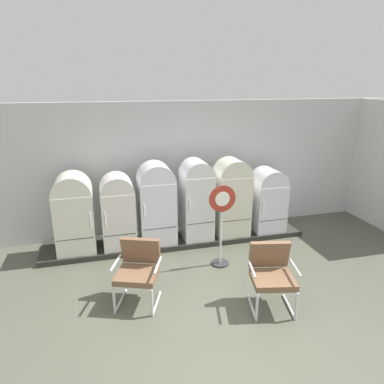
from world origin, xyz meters
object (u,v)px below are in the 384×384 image
Objects in this scene: refrigerator_3 at (197,197)px; sign_stand at (221,226)px; refrigerator_2 at (157,201)px; armchair_right at (271,272)px; refrigerator_1 at (118,209)px; refrigerator_4 at (232,195)px; refrigerator_5 at (268,198)px; armchair_left at (138,268)px; refrigerator_0 at (74,211)px.

refrigerator_3 reaches higher than sign_stand.
refrigerator_3 is (0.82, -0.00, 0.01)m from refrigerator_2.
refrigerator_2 is 2.74m from armchair_right.
refrigerator_3 is at bearing 0.30° from refrigerator_1.
armchair_right is 1.38m from sign_stand.
refrigerator_2 is 0.82m from refrigerator_3.
refrigerator_3 reaches higher than refrigerator_4.
armchair_right is (-0.28, -2.36, -0.41)m from refrigerator_4.
armchair_right is (0.47, -2.39, -0.42)m from refrigerator_3.
refrigerator_3 is at bearing 101.10° from armchair_right.
sign_stand is (-1.42, -1.05, -0.05)m from refrigerator_5.
armchair_left is at bearing -155.40° from sign_stand.
sign_stand is (1.73, -1.05, -0.10)m from refrigerator_1.
refrigerator_5 is at bearing -0.44° from refrigerator_0.
armchair_left is (-2.14, -1.74, -0.41)m from refrigerator_4.
sign_stand reaches higher than armchair_right.
refrigerator_3 is at bearing -0.56° from refrigerator_0.
refrigerator_1 is 0.95× the size of sign_stand.
refrigerator_5 is 1.40× the size of armchair_left.
sign_stand is (1.55, 0.71, 0.21)m from armchair_left.
refrigerator_4 reaches higher than refrigerator_0.
refrigerator_4 is 1.20m from sign_stand.
refrigerator_5 is 3.47m from armchair_left.
refrigerator_4 reaches higher than refrigerator_1.
refrigerator_5 is at bearing -0.19° from refrigerator_2.
refrigerator_1 reaches higher than armchair_right.
sign_stand is at bearing -119.65° from refrigerator_4.
refrigerator_2 is 1.67× the size of armchair_left.
armchair_right is at bearing -76.94° from sign_stand.
refrigerator_1 is at bearing 179.44° from refrigerator_4.
refrigerator_1 is 2.31m from refrigerator_4.
sign_stand is at bearing 103.06° from armchair_right.
refrigerator_2 is 1.07× the size of sign_stand.
armchair_left is 0.64× the size of sign_stand.
refrigerator_4 is at bearing -0.56° from refrigerator_1.
refrigerator_3 is (1.57, 0.01, 0.11)m from refrigerator_1.
refrigerator_4 is (1.56, -0.03, 0.00)m from refrigerator_2.
refrigerator_2 is at bearing 178.84° from refrigerator_4.
refrigerator_0 is 0.93× the size of refrigerator_2.
refrigerator_4 is at bearing -1.16° from refrigerator_2.
refrigerator_5 is at bearing 64.89° from armchair_right.
refrigerator_0 is at bearing 179.44° from refrigerator_3.
refrigerator_0 is at bearing 179.56° from refrigerator_5.
refrigerator_5 reaches higher than armchair_right.
refrigerator_2 reaches higher than armchair_left.
refrigerator_3 is 1.01× the size of refrigerator_4.
refrigerator_3 reaches higher than refrigerator_0.
refrigerator_0 is 3.12m from refrigerator_4.
refrigerator_1 is at bearing -179.98° from refrigerator_5.
refrigerator_2 is (0.75, 0.01, 0.09)m from refrigerator_1.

